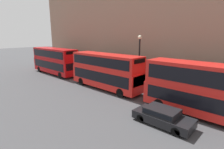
# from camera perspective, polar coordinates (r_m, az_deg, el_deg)

# --- Properties ---
(bus_leading) EXTENTS (2.59, 11.18, 4.36)m
(bus_leading) POSITION_cam_1_polar(r_m,az_deg,el_deg) (15.56, 30.70, -4.51)
(bus_leading) COLOR red
(bus_leading) RESTS_ON ground
(bus_second_in_queue) EXTENTS (2.59, 10.02, 4.31)m
(bus_second_in_queue) POSITION_cam_1_polar(r_m,az_deg,el_deg) (21.34, -2.13, 1.56)
(bus_second_in_queue) COLOR red
(bus_second_in_queue) RESTS_ON ground
(bus_third_in_queue) EXTENTS (2.59, 10.36, 4.33)m
(bus_third_in_queue) POSITION_cam_1_polar(r_m,az_deg,el_deg) (31.13, -18.24, 4.53)
(bus_third_in_queue) COLOR #B20C0F
(bus_third_in_queue) RESTS_ON ground
(car_hatchback) EXTENTS (1.90, 4.33, 1.26)m
(car_hatchback) POSITION_cam_1_polar(r_m,az_deg,el_deg) (13.86, 16.16, -12.82)
(car_hatchback) COLOR black
(car_hatchback) RESTS_ON ground
(street_lamp) EXTENTS (0.44, 0.44, 6.50)m
(street_lamp) POSITION_cam_1_polar(r_m,az_deg,el_deg) (20.37, 8.87, 5.54)
(street_lamp) COLOR black
(street_lamp) RESTS_ON ground
(pedestrian) EXTENTS (0.36, 0.36, 1.82)m
(pedestrian) POSITION_cam_1_polar(r_m,az_deg,el_deg) (25.35, -3.11, -0.17)
(pedestrian) COLOR #334C6B
(pedestrian) RESTS_ON ground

